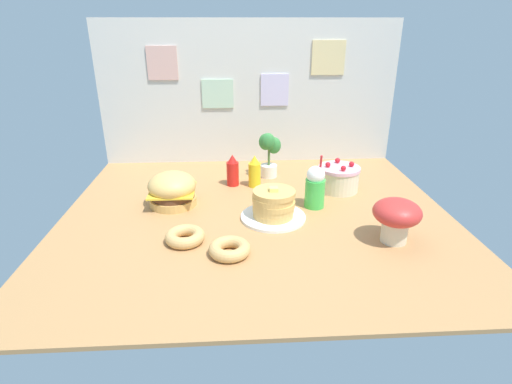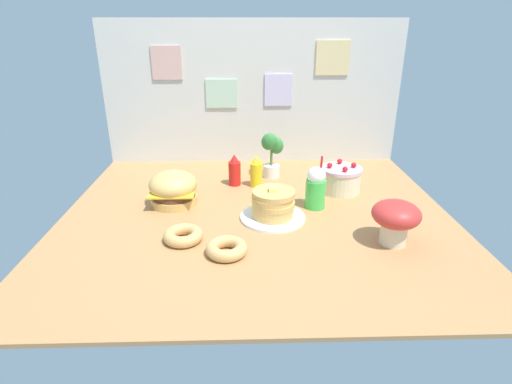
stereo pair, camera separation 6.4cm
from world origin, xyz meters
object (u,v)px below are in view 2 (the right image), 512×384
at_px(burger, 173,189).
at_px(potted_plant, 272,153).
at_px(cream_soda_cup, 316,188).
at_px(donut_chocolate, 227,248).
at_px(mushroom_stool, 396,218).
at_px(mustard_bottle, 256,172).
at_px(pancake_stack, 273,206).
at_px(donut_pink_glaze, 183,235).
at_px(ketchup_bottle, 235,171).
at_px(layer_cake, 341,179).

bearing_deg(burger, potted_plant, 35.91).
bearing_deg(cream_soda_cup, donut_chocolate, -134.48).
bearing_deg(mushroom_stool, mustard_bottle, 130.12).
height_order(mustard_bottle, cream_soda_cup, cream_soda_cup).
bearing_deg(cream_soda_cup, potted_plant, 113.31).
relative_size(mustard_bottle, donut_chocolate, 1.08).
distance_m(pancake_stack, potted_plant, 0.67).
height_order(pancake_stack, donut_pink_glaze, pancake_stack).
height_order(ketchup_bottle, mushroom_stool, mushroom_stool).
relative_size(cream_soda_cup, donut_pink_glaze, 1.61).
bearing_deg(ketchup_bottle, donut_pink_glaze, -107.92).
bearing_deg(burger, mushroom_stool, -23.70).
height_order(burger, potted_plant, potted_plant).
bearing_deg(potted_plant, donut_pink_glaze, -118.98).
bearing_deg(mushroom_stool, layer_cake, 99.55).
xyz_separation_m(cream_soda_cup, potted_plant, (-0.23, 0.52, 0.05)).
xyz_separation_m(cream_soda_cup, donut_chocolate, (-0.50, -0.51, -0.09)).
xyz_separation_m(burger, pancake_stack, (0.58, -0.22, -0.02)).
height_order(mustard_bottle, donut_chocolate, mustard_bottle).
distance_m(burger, layer_cake, 1.06).
distance_m(pancake_stack, donut_chocolate, 0.45).
distance_m(potted_plant, mushroom_stool, 1.10).
distance_m(donut_chocolate, mushroom_stool, 0.83).
bearing_deg(pancake_stack, donut_chocolate, -123.35).
xyz_separation_m(pancake_stack, mushroom_stool, (0.58, -0.29, 0.06)).
height_order(ketchup_bottle, donut_pink_glaze, ketchup_bottle).
bearing_deg(layer_cake, ketchup_bottle, 169.26).
relative_size(layer_cake, cream_soda_cup, 0.83).
bearing_deg(burger, mustard_bottle, 27.89).
xyz_separation_m(burger, donut_pink_glaze, (0.12, -0.46, -0.07)).
bearing_deg(ketchup_bottle, donut_chocolate, -91.35).
bearing_deg(ketchup_bottle, pancake_stack, -66.62).
distance_m(layer_cake, ketchup_bottle, 0.70).
height_order(donut_pink_glaze, donut_chocolate, same).
xyz_separation_m(ketchup_bottle, mushroom_stool, (0.80, -0.81, 0.04)).
xyz_separation_m(donut_pink_glaze, donut_chocolate, (0.22, -0.13, 0.00)).
bearing_deg(potted_plant, layer_cake, -33.04).
distance_m(mustard_bottle, mushroom_stool, 1.02).
bearing_deg(ketchup_bottle, mushroom_stool, -45.25).
height_order(potted_plant, mushroom_stool, potted_plant).
distance_m(layer_cake, mushroom_stool, 0.69).
distance_m(donut_pink_glaze, donut_chocolate, 0.26).
bearing_deg(mushroom_stool, pancake_stack, 153.20).
xyz_separation_m(pancake_stack, potted_plant, (0.03, 0.67, 0.10)).
bearing_deg(mustard_bottle, potted_plant, 58.16).
bearing_deg(potted_plant, pancake_stack, -92.89).
bearing_deg(mushroom_stool, burger, 156.30).
bearing_deg(donut_pink_glaze, ketchup_bottle, 72.08).
distance_m(cream_soda_cup, potted_plant, 0.57).
bearing_deg(burger, ketchup_bottle, 39.53).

